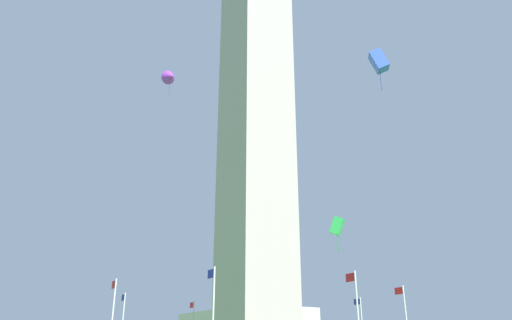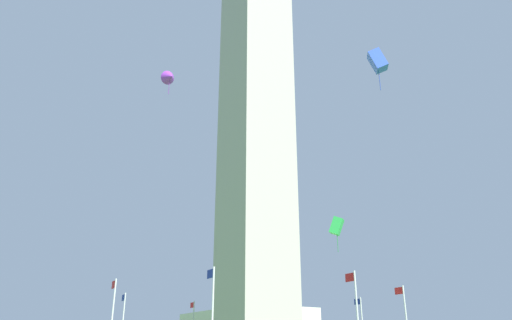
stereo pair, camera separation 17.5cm
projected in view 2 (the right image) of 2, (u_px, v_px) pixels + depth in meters
obelisk_monument at (256, 102)px, 56.70m from camera, size 6.48×6.48×58.89m
flagpole_se at (212, 320)px, 34.66m from camera, size 1.12×0.14×8.24m
kite_green_box at (337, 226)px, 37.48m from camera, size 1.34×1.26×2.73m
kite_purple_delta at (170, 77)px, 40.25m from camera, size 1.39×1.17×2.34m
kite_blue_box at (378, 61)px, 30.98m from camera, size 1.36×1.42×2.91m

